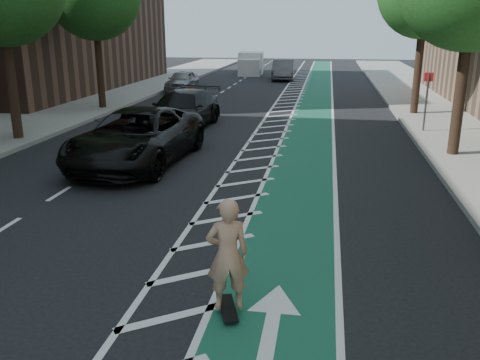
% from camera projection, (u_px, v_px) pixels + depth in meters
% --- Properties ---
extents(ground, '(120.00, 120.00, 0.00)m').
position_uv_depth(ground, '(143.00, 238.00, 10.62)').
color(ground, black).
rests_on(ground, ground).
extents(bike_lane, '(2.00, 90.00, 0.01)m').
position_uv_depth(bike_lane, '(307.00, 140.00, 19.57)').
color(bike_lane, '#1A5C40').
rests_on(bike_lane, ground).
extents(buffer_strip, '(1.40, 90.00, 0.01)m').
position_uv_depth(buffer_strip, '(269.00, 139.00, 19.81)').
color(buffer_strip, silver).
rests_on(buffer_strip, ground).
extents(sidewalk_left, '(5.00, 90.00, 0.15)m').
position_uv_depth(sidewalk_left, '(11.00, 128.00, 21.55)').
color(sidewalk_left, gray).
rests_on(sidewalk_left, ground).
extents(curb_right, '(0.12, 90.00, 0.16)m').
position_uv_depth(curb_right, '(417.00, 142.00, 18.90)').
color(curb_right, gray).
rests_on(curb_right, ground).
extents(curb_left, '(0.12, 90.00, 0.16)m').
position_uv_depth(curb_left, '(65.00, 130.00, 21.15)').
color(curb_left, gray).
rests_on(curb_left, ground).
extents(sign_post, '(0.35, 0.08, 2.47)m').
position_uv_depth(sign_post, '(426.00, 101.00, 20.33)').
color(sign_post, '#4C4C4C').
rests_on(sign_post, ground).
extents(skateboard, '(0.47, 0.84, 0.11)m').
position_uv_depth(skateboard, '(228.00, 308.00, 7.82)').
color(skateboard, black).
rests_on(skateboard, ground).
extents(skateboarder, '(0.75, 0.61, 1.77)m').
position_uv_depth(skateboarder, '(227.00, 255.00, 7.56)').
color(skateboarder, tan).
rests_on(skateboarder, skateboard).
extents(suv_near, '(3.20, 6.36, 1.73)m').
position_uv_depth(suv_near, '(137.00, 137.00, 16.12)').
color(suv_near, black).
rests_on(suv_near, ground).
extents(suv_far, '(2.63, 5.64, 1.59)m').
position_uv_depth(suv_far, '(182.00, 110.00, 21.63)').
color(suv_far, black).
rests_on(suv_far, ground).
extents(car_silver, '(1.62, 3.99, 1.36)m').
position_uv_depth(car_silver, '(182.00, 81.00, 34.18)').
color(car_silver, gray).
rests_on(car_silver, ground).
extents(car_grey, '(1.94, 4.92, 1.59)m').
position_uv_depth(car_grey, '(283.00, 70.00, 41.18)').
color(car_grey, '#595A5E').
rests_on(car_grey, ground).
extents(box_truck, '(2.39, 4.75, 1.92)m').
position_uv_depth(box_truck, '(251.00, 64.00, 45.69)').
color(box_truck, silver).
rests_on(box_truck, ground).
extents(barrel_a, '(0.59, 0.59, 0.80)m').
position_uv_depth(barrel_a, '(83.00, 155.00, 15.91)').
color(barrel_a, '#E1510B').
rests_on(barrel_a, ground).
extents(barrel_b, '(0.64, 0.64, 0.87)m').
position_uv_depth(barrel_b, '(139.00, 127.00, 20.03)').
color(barrel_b, '#D84B0B').
rests_on(barrel_b, ground).
extents(barrel_c, '(0.69, 0.69, 0.94)m').
position_uv_depth(barrel_c, '(192.00, 95.00, 29.04)').
color(barrel_c, '#FF540D').
rests_on(barrel_c, ground).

